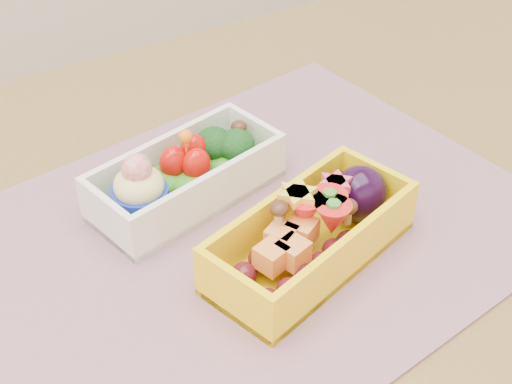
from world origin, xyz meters
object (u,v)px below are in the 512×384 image
placemat (252,231)px  bento_yellow (314,233)px  table (266,325)px  bento_white (185,176)px

placemat → bento_yellow: (0.03, -0.06, 0.03)m
table → bento_yellow: (0.03, -0.03, 0.13)m
placemat → bento_yellow: size_ratio=2.44×
bento_yellow → bento_white: bearing=97.3°
bento_white → table: bearing=-86.3°
bento_white → bento_yellow: (0.06, -0.13, 0.00)m
placemat → bento_yellow: 0.07m
table → bento_white: 0.16m
table → bento_white: (-0.03, 0.10, 0.13)m
bento_yellow → placemat: bearing=99.8°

